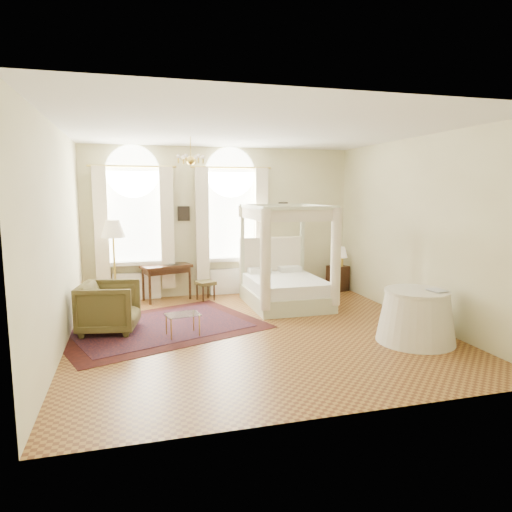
# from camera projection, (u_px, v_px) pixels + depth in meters

# --- Properties ---
(ground) EXTENTS (6.00, 6.00, 0.00)m
(ground) POSITION_uv_depth(u_px,v_px,m) (257.00, 332.00, 7.65)
(ground) COLOR olive
(ground) RESTS_ON ground
(room_walls) EXTENTS (6.00, 6.00, 6.00)m
(room_walls) POSITION_uv_depth(u_px,v_px,m) (257.00, 214.00, 7.36)
(room_walls) COLOR beige
(room_walls) RESTS_ON ground
(window_left) EXTENTS (1.62, 0.27, 3.29)m
(window_left) POSITION_uv_depth(u_px,v_px,m) (135.00, 231.00, 9.68)
(window_left) COLOR white
(window_left) RESTS_ON room_walls
(window_right) EXTENTS (1.62, 0.27, 3.29)m
(window_right) POSITION_uv_depth(u_px,v_px,m) (232.00, 229.00, 10.23)
(window_right) COLOR white
(window_right) RESTS_ON room_walls
(chandelier) EXTENTS (0.51, 0.45, 0.50)m
(chandelier) POSITION_uv_depth(u_px,v_px,m) (191.00, 159.00, 8.14)
(chandelier) COLOR #B5973C
(chandelier) RESTS_ON room_walls
(wall_pictures) EXTENTS (2.54, 0.03, 0.39)m
(wall_pictures) POSITION_uv_depth(u_px,v_px,m) (226.00, 211.00, 10.23)
(wall_pictures) COLOR black
(wall_pictures) RESTS_ON room_walls
(canopy_bed) EXTENTS (1.59, 1.93, 2.06)m
(canopy_bed) POSITION_uv_depth(u_px,v_px,m) (286.00, 283.00, 9.36)
(canopy_bed) COLOR beige
(canopy_bed) RESTS_ON ground
(nightstand) EXTENTS (0.51, 0.48, 0.59)m
(nightstand) POSITION_uv_depth(u_px,v_px,m) (338.00, 278.00, 10.79)
(nightstand) COLOR #3B2310
(nightstand) RESTS_ON ground
(nightstand_lamp) EXTENTS (0.31, 0.31, 0.46)m
(nightstand_lamp) POSITION_uv_depth(u_px,v_px,m) (341.00, 253.00, 10.64)
(nightstand_lamp) COLOR #B5973C
(nightstand_lamp) RESTS_ON nightstand
(writing_desk) EXTENTS (1.14, 0.82, 0.77)m
(writing_desk) POSITION_uv_depth(u_px,v_px,m) (166.00, 270.00, 9.79)
(writing_desk) COLOR #3B2310
(writing_desk) RESTS_ON ground
(laptop) EXTENTS (0.37, 0.31, 0.03)m
(laptop) POSITION_uv_depth(u_px,v_px,m) (172.00, 265.00, 9.72)
(laptop) COLOR black
(laptop) RESTS_ON writing_desk
(stool) EXTENTS (0.46, 0.46, 0.41)m
(stool) POSITION_uv_depth(u_px,v_px,m) (206.00, 284.00, 9.82)
(stool) COLOR #4A431F
(stool) RESTS_ON ground
(armchair) EXTENTS (1.07, 1.05, 0.84)m
(armchair) POSITION_uv_depth(u_px,v_px,m) (109.00, 307.00, 7.60)
(armchair) COLOR #493F1F
(armchair) RESTS_ON ground
(coffee_table) EXTENTS (0.60, 0.47, 0.37)m
(coffee_table) POSITION_uv_depth(u_px,v_px,m) (183.00, 316.00, 7.39)
(coffee_table) COLOR silver
(coffee_table) RESTS_ON ground
(floor_lamp) EXTENTS (0.46, 0.46, 1.78)m
(floor_lamp) POSITION_uv_depth(u_px,v_px,m) (113.00, 234.00, 8.85)
(floor_lamp) COLOR #B5973C
(floor_lamp) RESTS_ON ground
(oriental_rug) EXTENTS (3.97, 3.42, 0.01)m
(oriental_rug) POSITION_uv_depth(u_px,v_px,m) (159.00, 327.00, 7.90)
(oriental_rug) COLOR #461610
(oriental_rug) RESTS_ON ground
(side_table) EXTENTS (1.21, 1.21, 0.82)m
(side_table) POSITION_uv_depth(u_px,v_px,m) (416.00, 316.00, 7.11)
(side_table) COLOR beige
(side_table) RESTS_ON ground
(book) EXTENTS (0.23, 0.29, 0.03)m
(book) POSITION_uv_depth(u_px,v_px,m) (432.00, 291.00, 6.92)
(book) COLOR black
(book) RESTS_ON side_table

